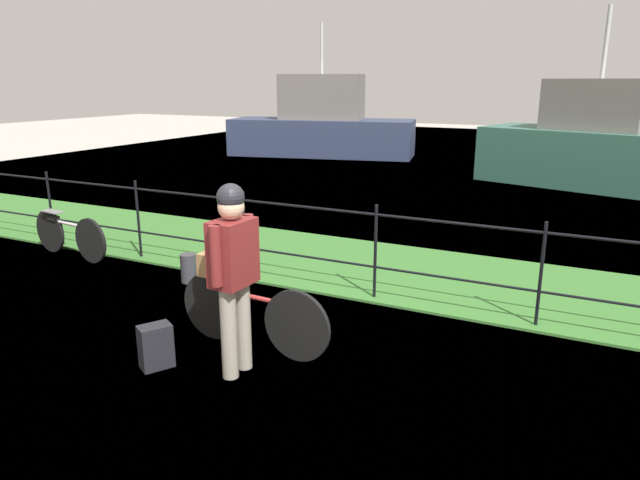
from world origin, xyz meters
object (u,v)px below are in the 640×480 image
wooden_crate (220,264)px  backpack_on_paving (156,346)px  moored_boat_near (593,147)px  moored_boat_mid (322,127)px  mooring_bollard (189,268)px  cyclist_person (233,264)px  bicycle_main (251,313)px  bicycle_parked (69,234)px  terrier_dog (221,246)px

wooden_crate → backpack_on_paving: size_ratio=0.87×
moored_boat_near → moored_boat_mid: 8.77m
mooring_bollard → wooden_crate: bearing=-40.8°
cyclist_person → mooring_bollard: bearing=138.4°
bicycle_main → wooden_crate: size_ratio=4.75×
bicycle_main → backpack_on_paving: (-0.55, -0.71, -0.16)m
mooring_bollard → bicycle_parked: (-2.24, 0.10, 0.15)m
terrier_dog → wooden_crate: bearing=177.3°
bicycle_main → bicycle_parked: bearing=161.6°
backpack_on_paving → mooring_bollard: backpack_on_paving is taller
bicycle_main → mooring_bollard: size_ratio=4.48×
terrier_dog → mooring_bollard: bearing=139.6°
terrier_dog → moored_boat_near: moored_boat_near is taller
bicycle_main → wooden_crate: (-0.35, 0.02, 0.43)m
terrier_dog → backpack_on_paving: bearing=-107.3°
wooden_crate → mooring_bollard: 1.95m
backpack_on_paving → moored_boat_near: 12.15m
backpack_on_paving → mooring_bollard: 2.28m
backpack_on_paving → cyclist_person: bearing=-40.6°
wooden_crate → terrier_dog: terrier_dog is taller
wooden_crate → bicycle_main: bearing=-2.7°
bicycle_parked → mooring_bollard: bearing=-2.6°
moored_boat_mid → wooden_crate: bearing=-67.3°
bicycle_main → moored_boat_near: 11.33m
bicycle_parked → moored_boat_mid: (-1.97, 12.14, 0.63)m
bicycle_parked → moored_boat_near: moored_boat_near is taller
bicycle_main → moored_boat_mid: bearing=113.9°
wooden_crate → terrier_dog: (0.02, -0.00, 0.19)m
cyclist_person → terrier_dog: bearing=135.0°
bicycle_parked → moored_boat_mid: moored_boat_mid is taller
wooden_crate → moored_boat_mid: bearing=112.7°
mooring_bollard → backpack_on_paving: bearing=-58.1°
bicycle_main → backpack_on_paving: bicycle_main is taller
cyclist_person → moored_boat_near: 11.73m
bicycle_parked → terrier_dog: bearing=-19.7°
bicycle_parked → cyclist_person: bearing=-23.3°
mooring_bollard → bicycle_main: bearing=-35.0°
wooden_crate → moored_boat_mid: 14.58m
bicycle_parked → moored_boat_near: bearing=56.4°
moored_boat_near → moored_boat_mid: moored_boat_mid is taller
terrier_dog → moored_boat_mid: (-5.64, 13.46, -0.01)m
bicycle_main → backpack_on_paving: bearing=-128.1°
cyclist_person → backpack_on_paving: size_ratio=4.21×
bicycle_parked → backpack_on_paving: bearing=-30.6°
mooring_bollard → terrier_dog: bearing=-40.4°
bicycle_parked → moored_boat_near: 11.68m
mooring_bollard → moored_boat_mid: (-4.22, 12.24, 0.78)m
bicycle_main → terrier_dog: terrier_dog is taller
wooden_crate → backpack_on_paving: bearing=-105.5°
terrier_dog → moored_boat_near: size_ratio=0.06×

